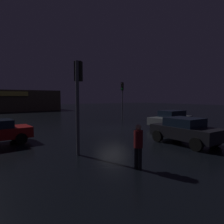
{
  "coord_description": "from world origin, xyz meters",
  "views": [
    {
      "loc": [
        -9.41,
        -13.67,
        2.66
      ],
      "look_at": [
        1.51,
        2.28,
        1.22
      ],
      "focal_mm": 31.5,
      "sensor_mm": 36.0,
      "label": 1
    }
  ],
  "objects_px": {
    "store_building": "(6,101)",
    "traffic_signal_opposite": "(78,90)",
    "traffic_signal_main": "(122,91)",
    "pedestrian": "(138,143)",
    "car_near": "(171,119)",
    "car_far": "(185,130)"
  },
  "relations": [
    {
      "from": "store_building",
      "to": "traffic_signal_opposite",
      "type": "xyz_separation_m",
      "value": [
        -0.7,
        -35.17,
        0.95
      ]
    },
    {
      "from": "traffic_signal_main",
      "to": "pedestrian",
      "type": "relative_size",
      "value": 2.67
    },
    {
      "from": "car_near",
      "to": "pedestrian",
      "type": "distance_m",
      "value": 11.2
    },
    {
      "from": "car_near",
      "to": "pedestrian",
      "type": "height_order",
      "value": "pedestrian"
    },
    {
      "from": "car_near",
      "to": "pedestrian",
      "type": "relative_size",
      "value": 2.66
    },
    {
      "from": "traffic_signal_main",
      "to": "traffic_signal_opposite",
      "type": "distance_m",
      "value": 15.42
    },
    {
      "from": "traffic_signal_main",
      "to": "traffic_signal_opposite",
      "type": "xyz_separation_m",
      "value": [
        -10.88,
        -10.92,
        -0.42
      ]
    },
    {
      "from": "store_building",
      "to": "car_near",
      "type": "height_order",
      "value": "store_building"
    },
    {
      "from": "car_near",
      "to": "car_far",
      "type": "xyz_separation_m",
      "value": [
        -4.49,
        -4.63,
        0.02
      ]
    },
    {
      "from": "traffic_signal_opposite",
      "to": "pedestrian",
      "type": "distance_m",
      "value": 3.73
    },
    {
      "from": "store_building",
      "to": "pedestrian",
      "type": "distance_m",
      "value": 38.16
    },
    {
      "from": "store_building",
      "to": "car_far",
      "type": "bearing_deg",
      "value": -81.89
    },
    {
      "from": "traffic_signal_opposite",
      "to": "car_far",
      "type": "bearing_deg",
      "value": -14.32
    },
    {
      "from": "store_building",
      "to": "traffic_signal_main",
      "type": "bearing_deg",
      "value": -67.22
    },
    {
      "from": "traffic_signal_opposite",
      "to": "car_far",
      "type": "distance_m",
      "value": 6.5
    },
    {
      "from": "store_building",
      "to": "traffic_signal_main",
      "type": "xyz_separation_m",
      "value": [
        10.18,
        -24.25,
        1.37
      ]
    },
    {
      "from": "store_building",
      "to": "car_near",
      "type": "xyz_separation_m",
      "value": [
        9.71,
        -32.05,
        -1.26
      ]
    },
    {
      "from": "car_far",
      "to": "pedestrian",
      "type": "distance_m",
      "value": 5.13
    },
    {
      "from": "store_building",
      "to": "car_far",
      "type": "height_order",
      "value": "store_building"
    },
    {
      "from": "store_building",
      "to": "car_near",
      "type": "relative_size",
      "value": 4.38
    },
    {
      "from": "traffic_signal_main",
      "to": "car_near",
      "type": "distance_m",
      "value": 8.24
    },
    {
      "from": "traffic_signal_main",
      "to": "car_far",
      "type": "bearing_deg",
      "value": -111.74
    }
  ]
}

